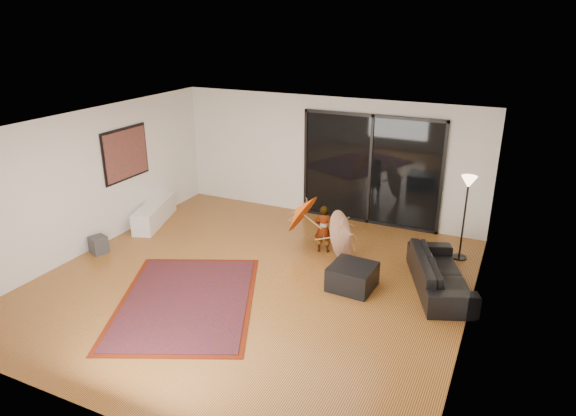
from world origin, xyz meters
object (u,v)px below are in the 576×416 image
Objects in this scene: sofa at (440,273)px; ottoman at (352,277)px; media_console at (155,213)px; child at (323,229)px.

sofa reaches higher than ottoman.
sofa is at bearing 23.96° from ottoman.
sofa reaches higher than media_console.
media_console is 1.74× the size of child.
ottoman is at bearing -28.83° from media_console.
sofa is at bearing 150.53° from child.
media_console is 3.92m from child.
media_console is 6.21m from sofa.
ottoman is at bearing 92.32° from sofa.
media_console is at bearing 169.44° from ottoman.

